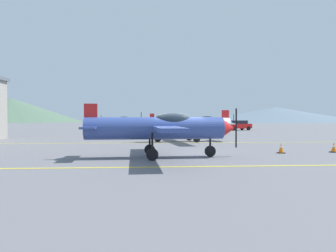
# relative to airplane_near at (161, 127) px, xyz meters

# --- Properties ---
(ground_plane) EXTENTS (400.00, 400.00, 0.00)m
(ground_plane) POSITION_rel_airplane_near_xyz_m (1.01, 0.81, -1.49)
(ground_plane) COLOR slate
(apron_line_near) EXTENTS (80.00, 0.16, 0.01)m
(apron_line_near) POSITION_rel_airplane_near_xyz_m (1.01, -3.05, -1.49)
(apron_line_near) COLOR yellow
(apron_line_near) RESTS_ON ground_plane
(apron_line_far) EXTENTS (80.00, 0.16, 0.01)m
(apron_line_far) POSITION_rel_airplane_near_xyz_m (1.01, 8.96, -1.49)
(apron_line_far) COLOR yellow
(apron_line_far) RESTS_ON ground_plane
(airplane_near) EXTENTS (7.69, 8.85, 2.65)m
(airplane_near) POSITION_rel_airplane_near_xyz_m (0.00, 0.00, 0.00)
(airplane_near) COLOR #33478C
(airplane_near) RESTS_ON ground_plane
(airplane_mid) EXTENTS (7.74, 8.88, 2.65)m
(airplane_mid) POSITION_rel_airplane_near_xyz_m (2.64, 10.27, 0.00)
(airplane_mid) COLOR white
(airplane_mid) RESTS_ON ground_plane
(airplane_far) EXTENTS (7.66, 8.83, 2.65)m
(airplane_far) POSITION_rel_airplane_near_xyz_m (5.82, 20.94, 0.00)
(airplane_far) COLOR white
(airplane_far) RESTS_ON ground_plane
(airplane_back) EXTENTS (7.69, 8.85, 2.65)m
(airplane_back) POSITION_rel_airplane_near_xyz_m (-3.43, 28.78, 0.00)
(airplane_back) COLOR #33478C
(airplane_back) RESTS_ON ground_plane
(car_sedan) EXTENTS (4.65, 3.04, 1.62)m
(car_sedan) POSITION_rel_airplane_near_xyz_m (14.31, 34.53, -0.65)
(car_sedan) COLOR red
(car_sedan) RESTS_ON ground_plane
(traffic_cone_front) EXTENTS (0.36, 0.36, 0.59)m
(traffic_cone_front) POSITION_rel_airplane_near_xyz_m (6.78, 1.43, -1.21)
(traffic_cone_front) COLOR black
(traffic_cone_front) RESTS_ON ground_plane
(traffic_cone_side) EXTENTS (0.36, 0.36, 0.59)m
(traffic_cone_side) POSITION_rel_airplane_near_xyz_m (9.96, 1.62, -1.21)
(traffic_cone_side) COLOR black
(traffic_cone_side) RESTS_ON ground_plane
(hill_left) EXTENTS (74.33, 74.33, 12.68)m
(hill_left) POSITION_rel_airplane_near_xyz_m (-72.62, 150.95, 4.85)
(hill_left) COLOR #4C6651
(hill_left) RESTS_ON ground_plane
(hill_centerleft) EXTENTS (87.14, 87.14, 7.98)m
(hill_centerleft) POSITION_rel_airplane_near_xyz_m (66.89, 143.64, 2.50)
(hill_centerleft) COLOR slate
(hill_centerleft) RESTS_ON ground_plane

